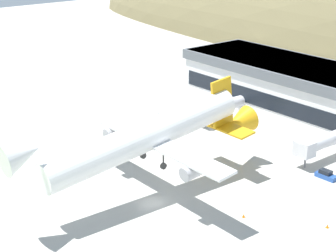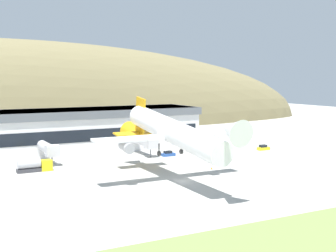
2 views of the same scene
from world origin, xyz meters
name	(u,v)px [view 1 (image 1 of 2)]	position (x,y,z in m)	size (l,w,h in m)	color
ground_plane	(153,203)	(0.00, 0.00, 0.00)	(443.82, 443.82, 0.00)	#ADAAA3
terminal_building	(322,95)	(-5.72, 51.80, 7.25)	(72.39, 20.25, 12.79)	silver
jetway_0	(219,107)	(-21.16, 34.95, 3.99)	(3.38, 13.05, 5.43)	silver
jetway_1	(319,143)	(6.65, 34.74, 3.99)	(3.38, 13.45, 5.43)	silver
cargo_airplane	(149,136)	(-2.52, 1.17, 10.79)	(35.10, 48.83, 12.34)	white
service_car_1	(326,175)	(11.97, 30.07, 0.64)	(3.96, 1.88, 1.54)	#264C99
fuel_truck	(172,119)	(-26.85, 26.02, 1.56)	(8.37, 2.57, 3.32)	gold
traffic_cone_0	(327,226)	(22.70, 15.88, 0.28)	(0.52, 0.52, 0.58)	orange
traffic_cone_1	(244,216)	(12.50, 8.29, 0.28)	(0.52, 0.52, 0.58)	orange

